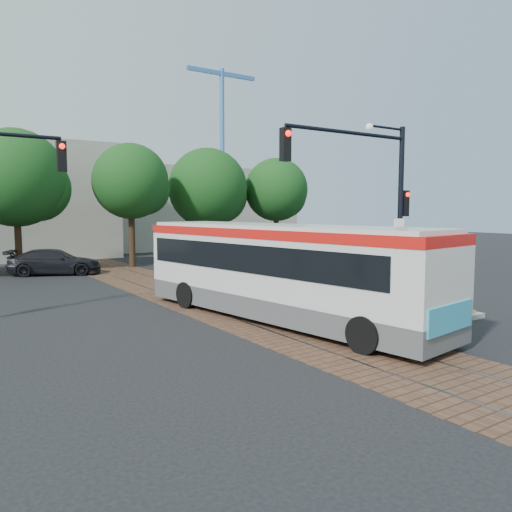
{
  "coord_description": "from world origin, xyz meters",
  "views": [
    {
      "loc": [
        -8.68,
        -12.45,
        3.41
      ],
      "look_at": [
        2.02,
        3.6,
        1.6
      ],
      "focal_mm": 35.0,
      "sensor_mm": 36.0,
      "label": 1
    }
  ],
  "objects_px": {
    "traffic_island": "(395,298)",
    "signal_pole_main": "(376,187)",
    "city_bus": "(279,267)",
    "parked_car": "(55,262)"
  },
  "relations": [
    {
      "from": "city_bus",
      "to": "signal_pole_main",
      "type": "relative_size",
      "value": 1.87
    },
    {
      "from": "city_bus",
      "to": "signal_pole_main",
      "type": "height_order",
      "value": "signal_pole_main"
    },
    {
      "from": "signal_pole_main",
      "to": "parked_car",
      "type": "distance_m",
      "value": 17.57
    },
    {
      "from": "signal_pole_main",
      "to": "parked_car",
      "type": "relative_size",
      "value": 1.3
    },
    {
      "from": "traffic_island",
      "to": "signal_pole_main",
      "type": "bearing_deg",
      "value": 174.64
    },
    {
      "from": "city_bus",
      "to": "signal_pole_main",
      "type": "bearing_deg",
      "value": -18.34
    },
    {
      "from": "traffic_island",
      "to": "signal_pole_main",
      "type": "relative_size",
      "value": 0.87
    },
    {
      "from": "traffic_island",
      "to": "city_bus",
      "type": "bearing_deg",
      "value": 170.95
    },
    {
      "from": "city_bus",
      "to": "parked_car",
      "type": "xyz_separation_m",
      "value": [
        -3.39,
        15.14,
        -0.97
      ]
    },
    {
      "from": "traffic_island",
      "to": "parked_car",
      "type": "xyz_separation_m",
      "value": [
        -7.88,
        15.86,
        0.34
      ]
    }
  ]
}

